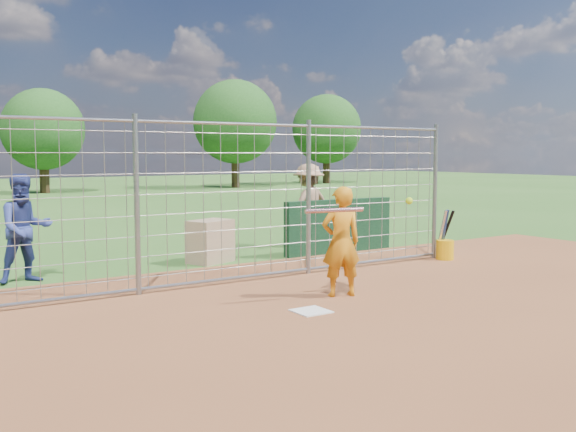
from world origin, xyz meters
TOP-DOWN VIEW (x-y plane):
  - ground at (0.00, 0.00)m, footprint 100.00×100.00m
  - infield_dirt at (0.00, -3.00)m, footprint 18.00×18.00m
  - home_plate at (0.00, -0.20)m, footprint 0.43×0.43m
  - dugout_wall at (3.40, 3.60)m, footprint 2.60×0.20m
  - batter at (0.89, 0.33)m, footprint 0.66×0.54m
  - bystander_a at (-2.67, 3.84)m, footprint 0.89×0.72m
  - bystander_c at (3.37, 4.66)m, footprint 1.27×0.86m
  - equipment_bin at (0.62, 3.95)m, footprint 0.95×0.81m
  - equipment_in_play at (0.89, 0.05)m, footprint 1.73×0.31m
  - bucket_with_bats at (4.55, 1.76)m, footprint 0.34×0.39m
  - backstop_fence at (0.00, 2.00)m, footprint 9.08×0.08m
  - tree_line at (3.13, 28.13)m, footprint 44.66×6.72m

SIDE VIEW (x-z plane):
  - ground at x=0.00m, z-range 0.00..0.00m
  - infield_dirt at x=0.00m, z-range 0.01..0.01m
  - home_plate at x=0.00m, z-range 0.00..0.02m
  - bucket_with_bats at x=4.55m, z-range -0.24..0.73m
  - equipment_bin at x=0.62m, z-range 0.00..0.80m
  - dugout_wall at x=3.40m, z-range 0.00..1.10m
  - batter at x=0.89m, z-range 0.00..1.58m
  - bystander_a at x=-2.67m, z-range 0.00..1.73m
  - bystander_c at x=3.37m, z-range 0.00..1.82m
  - backstop_fence at x=0.00m, z-range -0.04..2.56m
  - equipment_in_play at x=0.89m, z-range 1.21..1.38m
  - tree_line at x=3.13m, z-range 0.47..6.95m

